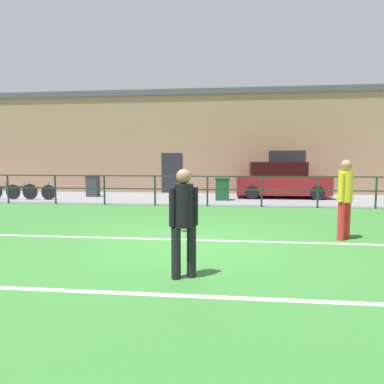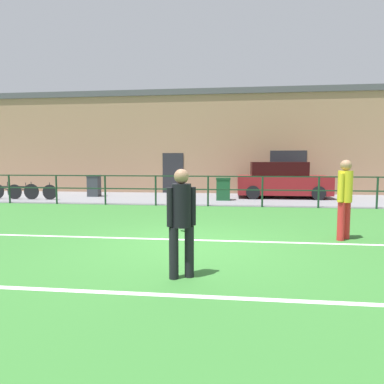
{
  "view_description": "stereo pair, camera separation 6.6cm",
  "coord_description": "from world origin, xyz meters",
  "px_view_note": "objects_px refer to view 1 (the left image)",
  "views": [
    {
      "loc": [
        0.84,
        -6.74,
        1.71
      ],
      "look_at": [
        -0.21,
        2.7,
        0.84
      ],
      "focal_mm": 32.04,
      "sensor_mm": 36.0,
      "label": 1
    },
    {
      "loc": [
        0.91,
        -6.74,
        1.71
      ],
      "look_at": [
        -0.21,
        2.7,
        0.84
      ],
      "focal_mm": 32.04,
      "sensor_mm": 36.0,
      "label": 2
    }
  ],
  "objects_px": {
    "bicycle_parked_1": "(31,192)",
    "trash_bin_1": "(222,189)",
    "bicycle_parked_0": "(12,191)",
    "trash_bin_0": "(93,186)",
    "soccer_ball_match": "(184,226)",
    "player_goalkeeper": "(184,217)",
    "parked_car_red": "(280,181)",
    "player_striker": "(345,194)"
  },
  "relations": [
    {
      "from": "bicycle_parked_0",
      "to": "trash_bin_1",
      "type": "xyz_separation_m",
      "value": [
        9.15,
        0.71,
        0.13
      ]
    },
    {
      "from": "player_goalkeeper",
      "to": "trash_bin_0",
      "type": "relative_size",
      "value": 1.57
    },
    {
      "from": "soccer_ball_match",
      "to": "trash_bin_1",
      "type": "height_order",
      "value": "trash_bin_1"
    },
    {
      "from": "parked_car_red",
      "to": "bicycle_parked_0",
      "type": "relative_size",
      "value": 1.76
    },
    {
      "from": "player_goalkeeper",
      "to": "trash_bin_1",
      "type": "distance_m",
      "value": 9.84
    },
    {
      "from": "bicycle_parked_0",
      "to": "bicycle_parked_1",
      "type": "bearing_deg",
      "value": -0.0
    },
    {
      "from": "player_striker",
      "to": "bicycle_parked_0",
      "type": "relative_size",
      "value": 0.74
    },
    {
      "from": "player_goalkeeper",
      "to": "trash_bin_1",
      "type": "xyz_separation_m",
      "value": [
        0.34,
        9.83,
        -0.4
      ]
    },
    {
      "from": "bicycle_parked_1",
      "to": "trash_bin_1",
      "type": "height_order",
      "value": "trash_bin_1"
    },
    {
      "from": "soccer_ball_match",
      "to": "bicycle_parked_0",
      "type": "distance_m",
      "value": 10.19
    },
    {
      "from": "player_goalkeeper",
      "to": "bicycle_parked_0",
      "type": "distance_m",
      "value": 12.69
    },
    {
      "from": "parked_car_red",
      "to": "bicycle_parked_0",
      "type": "bearing_deg",
      "value": -169.84
    },
    {
      "from": "bicycle_parked_1",
      "to": "trash_bin_0",
      "type": "xyz_separation_m",
      "value": [
        2.19,
        1.53,
        0.17
      ]
    },
    {
      "from": "player_goalkeeper",
      "to": "player_striker",
      "type": "relative_size",
      "value": 0.92
    },
    {
      "from": "bicycle_parked_0",
      "to": "trash_bin_0",
      "type": "distance_m",
      "value": 3.41
    },
    {
      "from": "soccer_ball_match",
      "to": "trash_bin_0",
      "type": "distance_m",
      "value": 9.08
    },
    {
      "from": "trash_bin_1",
      "to": "bicycle_parked_1",
      "type": "bearing_deg",
      "value": -175.09
    },
    {
      "from": "soccer_ball_match",
      "to": "parked_car_red",
      "type": "relative_size",
      "value": 0.06
    },
    {
      "from": "player_goalkeeper",
      "to": "parked_car_red",
      "type": "relative_size",
      "value": 0.39
    },
    {
      "from": "bicycle_parked_0",
      "to": "soccer_ball_match",
      "type": "bearing_deg",
      "value": -34.72
    },
    {
      "from": "bicycle_parked_1",
      "to": "trash_bin_1",
      "type": "bearing_deg",
      "value": 4.91
    },
    {
      "from": "soccer_ball_match",
      "to": "trash_bin_0",
      "type": "relative_size",
      "value": 0.23
    },
    {
      "from": "parked_car_red",
      "to": "bicycle_parked_0",
      "type": "height_order",
      "value": "parked_car_red"
    },
    {
      "from": "player_striker",
      "to": "bicycle_parked_0",
      "type": "height_order",
      "value": "player_striker"
    },
    {
      "from": "player_goalkeeper",
      "to": "soccer_ball_match",
      "type": "relative_size",
      "value": 6.98
    },
    {
      "from": "trash_bin_0",
      "to": "player_striker",
      "type": "bearing_deg",
      "value": -41.32
    },
    {
      "from": "soccer_ball_match",
      "to": "bicycle_parked_0",
      "type": "height_order",
      "value": "bicycle_parked_0"
    },
    {
      "from": "parked_car_red",
      "to": "trash_bin_1",
      "type": "height_order",
      "value": "parked_car_red"
    },
    {
      "from": "soccer_ball_match",
      "to": "trash_bin_0",
      "type": "xyz_separation_m",
      "value": [
        -5.34,
        7.33,
        0.42
      ]
    },
    {
      "from": "player_striker",
      "to": "trash_bin_0",
      "type": "height_order",
      "value": "player_striker"
    },
    {
      "from": "soccer_ball_match",
      "to": "parked_car_red",
      "type": "bearing_deg",
      "value": 66.79
    },
    {
      "from": "bicycle_parked_0",
      "to": "trash_bin_0",
      "type": "xyz_separation_m",
      "value": [
        3.04,
        1.53,
        0.16
      ]
    },
    {
      "from": "trash_bin_1",
      "to": "soccer_ball_match",
      "type": "bearing_deg",
      "value": -96.79
    },
    {
      "from": "soccer_ball_match",
      "to": "bicycle_parked_0",
      "type": "bearing_deg",
      "value": 145.28
    },
    {
      "from": "player_goalkeeper",
      "to": "parked_car_red",
      "type": "xyz_separation_m",
      "value": [
        2.95,
        11.23,
        -0.11
      ]
    },
    {
      "from": "trash_bin_0",
      "to": "trash_bin_1",
      "type": "relative_size",
      "value": 1.05
    },
    {
      "from": "bicycle_parked_0",
      "to": "trash_bin_0",
      "type": "height_order",
      "value": "trash_bin_0"
    },
    {
      "from": "soccer_ball_match",
      "to": "trash_bin_1",
      "type": "relative_size",
      "value": 0.24
    },
    {
      "from": "parked_car_red",
      "to": "player_goalkeeper",
      "type": "bearing_deg",
      "value": -104.74
    },
    {
      "from": "player_goalkeeper",
      "to": "trash_bin_0",
      "type": "bearing_deg",
      "value": 92.82
    },
    {
      "from": "player_striker",
      "to": "trash_bin_1",
      "type": "distance_m",
      "value": 7.55
    },
    {
      "from": "bicycle_parked_1",
      "to": "trash_bin_1",
      "type": "distance_m",
      "value": 8.33
    }
  ]
}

